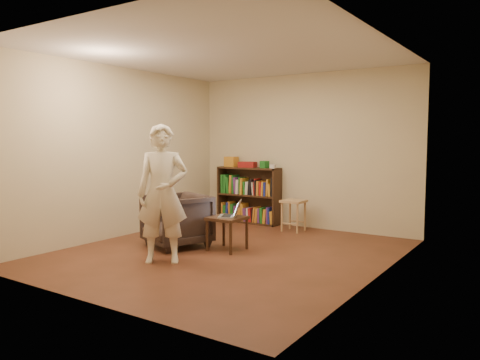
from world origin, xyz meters
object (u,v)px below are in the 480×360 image
Objects in this scene: person at (162,194)px; stool at (294,206)px; bookshelf at (249,198)px; armchair at (177,220)px; side_table at (227,222)px; laptop at (231,213)px.

stool is at bearing 44.91° from person.
stool is at bearing -14.77° from bookshelf.
person reaches higher than armchair.
armchair is 0.75m from side_table.
stool is 0.63× the size of armchair.
bookshelf reaches higher than armchair.
person reaches higher than side_table.
armchair is (-0.87, -1.89, -0.04)m from stool.
bookshelf is 0.71× the size of person.
armchair is at bearing -164.16° from side_table.
stool is 2.08m from armchair.
bookshelf is 2.17m from armchair.
laptop is (0.96, -1.94, 0.07)m from bookshelf.
bookshelf is 1.08m from stool.
laptop is 1.07m from person.
stool is at bearing 86.31° from armchair.
laptop is at bearing -63.71° from bookshelf.
person is (-0.35, -0.96, 0.33)m from laptop.
bookshelf reaches higher than side_table.
bookshelf is at bearing 179.40° from laptop.
stool is 0.30× the size of person.
laptop is at bearing 19.20° from side_table.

